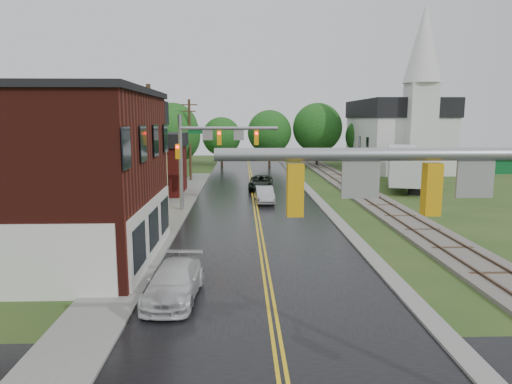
{
  "coord_description": "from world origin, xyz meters",
  "views": [
    {
      "loc": [
        -1.07,
        -6.87,
        6.89
      ],
      "look_at": [
        -0.41,
        14.18,
        3.5
      ],
      "focal_mm": 32.0,
      "sensor_mm": 36.0,
      "label": 1
    }
  ],
  "objects_px": {
    "traffic_signal_far": "(209,145)",
    "tree_left_c": "(116,142)",
    "traffic_signal_near": "(467,215)",
    "tree_left_e": "(174,137)",
    "suv_dark": "(261,183)",
    "utility_pole_b": "(151,154)",
    "utility_pole_c": "(190,139)",
    "sedan_silver": "(265,195)",
    "brick_building": "(2,177)",
    "tree_left_b": "(40,133)",
    "semi_trailer": "(403,164)",
    "church": "(400,127)",
    "pickup_white": "(174,282)"
  },
  "relations": [
    {
      "from": "traffic_signal_far",
      "to": "tree_left_c",
      "type": "distance_m",
      "value": 16.56
    },
    {
      "from": "traffic_signal_near",
      "to": "tree_left_e",
      "type": "relative_size",
      "value": 0.9
    },
    {
      "from": "tree_left_e",
      "to": "traffic_signal_far",
      "type": "bearing_deg",
      "value": -74.11
    },
    {
      "from": "suv_dark",
      "to": "utility_pole_b",
      "type": "bearing_deg",
      "value": -112.44
    },
    {
      "from": "utility_pole_b",
      "to": "utility_pole_c",
      "type": "bearing_deg",
      "value": 90.0
    },
    {
      "from": "tree_left_c",
      "to": "sedan_silver",
      "type": "bearing_deg",
      "value": -33.2
    },
    {
      "from": "utility_pole_b",
      "to": "utility_pole_c",
      "type": "xyz_separation_m",
      "value": [
        0.0,
        22.0,
        0.0
      ]
    },
    {
      "from": "brick_building",
      "to": "sedan_silver",
      "type": "xyz_separation_m",
      "value": [
        13.28,
        15.31,
        -3.48
      ]
    },
    {
      "from": "tree_left_b",
      "to": "tree_left_e",
      "type": "distance_m",
      "value": 16.67
    },
    {
      "from": "traffic_signal_far",
      "to": "tree_left_c",
      "type": "relative_size",
      "value": 0.96
    },
    {
      "from": "traffic_signal_far",
      "to": "semi_trailer",
      "type": "relative_size",
      "value": 0.57
    },
    {
      "from": "church",
      "to": "pickup_white",
      "type": "xyz_separation_m",
      "value": [
        -23.69,
        -43.74,
        -5.17
      ]
    },
    {
      "from": "tree_left_c",
      "to": "semi_trailer",
      "type": "height_order",
      "value": "tree_left_c"
    },
    {
      "from": "utility_pole_c",
      "to": "pickup_white",
      "type": "xyz_separation_m",
      "value": [
        3.11,
        -34.0,
        -4.05
      ]
    },
    {
      "from": "brick_building",
      "to": "tree_left_e",
      "type": "xyz_separation_m",
      "value": [
        3.64,
        30.9,
        0.66
      ]
    },
    {
      "from": "church",
      "to": "semi_trailer",
      "type": "bearing_deg",
      "value": -107.43
    },
    {
      "from": "utility_pole_b",
      "to": "brick_building",
      "type": "bearing_deg",
      "value": -129.07
    },
    {
      "from": "traffic_signal_far",
      "to": "suv_dark",
      "type": "distance_m",
      "value": 11.9
    },
    {
      "from": "suv_dark",
      "to": "utility_pole_c",
      "type": "bearing_deg",
      "value": 142.44
    },
    {
      "from": "tree_left_c",
      "to": "semi_trailer",
      "type": "relative_size",
      "value": 0.59
    },
    {
      "from": "church",
      "to": "utility_pole_b",
      "type": "xyz_separation_m",
      "value": [
        -26.8,
        -31.74,
        -1.11
      ]
    },
    {
      "from": "traffic_signal_far",
      "to": "sedan_silver",
      "type": "xyz_separation_m",
      "value": [
        4.27,
        3.31,
        -4.3
      ]
    },
    {
      "from": "church",
      "to": "semi_trailer",
      "type": "distance_m",
      "value": 16.3
    },
    {
      "from": "utility_pole_c",
      "to": "church",
      "type": "bearing_deg",
      "value": 19.97
    },
    {
      "from": "traffic_signal_far",
      "to": "suv_dark",
      "type": "xyz_separation_m",
      "value": [
        4.27,
        10.25,
        -4.28
      ]
    },
    {
      "from": "church",
      "to": "tree_left_b",
      "type": "relative_size",
      "value": 2.06
    },
    {
      "from": "suv_dark",
      "to": "sedan_silver",
      "type": "xyz_separation_m",
      "value": [
        0.0,
        -6.94,
        -0.02
      ]
    },
    {
      "from": "traffic_signal_far",
      "to": "pickup_white",
      "type": "distance_m",
      "value": 17.54
    },
    {
      "from": "brick_building",
      "to": "utility_pole_c",
      "type": "distance_m",
      "value": 29.56
    },
    {
      "from": "pickup_white",
      "to": "tree_left_e",
      "type": "bearing_deg",
      "value": 101.69
    },
    {
      "from": "tree_left_b",
      "to": "sedan_silver",
      "type": "bearing_deg",
      "value": -4.86
    },
    {
      "from": "church",
      "to": "traffic_signal_near",
      "type": "height_order",
      "value": "church"
    },
    {
      "from": "suv_dark",
      "to": "traffic_signal_far",
      "type": "bearing_deg",
      "value": -108.55
    },
    {
      "from": "church",
      "to": "utility_pole_c",
      "type": "bearing_deg",
      "value": -160.03
    },
    {
      "from": "utility_pole_b",
      "to": "semi_trailer",
      "type": "height_order",
      "value": "utility_pole_b"
    },
    {
      "from": "traffic_signal_near",
      "to": "semi_trailer",
      "type": "height_order",
      "value": "traffic_signal_near"
    },
    {
      "from": "traffic_signal_near",
      "to": "pickup_white",
      "type": "xyz_separation_m",
      "value": [
        -7.17,
        8.0,
        -4.3
      ]
    },
    {
      "from": "utility_pole_b",
      "to": "suv_dark",
      "type": "bearing_deg",
      "value": 63.51
    },
    {
      "from": "tree_left_b",
      "to": "tree_left_e",
      "type": "relative_size",
      "value": 1.19
    },
    {
      "from": "sedan_silver",
      "to": "pickup_white",
      "type": "bearing_deg",
      "value": -104.29
    },
    {
      "from": "semi_trailer",
      "to": "tree_left_b",
      "type": "bearing_deg",
      "value": -168.64
    },
    {
      "from": "traffic_signal_far",
      "to": "tree_left_e",
      "type": "distance_m",
      "value": 19.65
    },
    {
      "from": "utility_pole_b",
      "to": "sedan_silver",
      "type": "relative_size",
      "value": 2.22
    },
    {
      "from": "tree_left_e",
      "to": "pickup_white",
      "type": "height_order",
      "value": "tree_left_e"
    },
    {
      "from": "tree_left_b",
      "to": "pickup_white",
      "type": "xyz_separation_m",
      "value": [
        14.15,
        -21.9,
        -5.05
      ]
    },
    {
      "from": "traffic_signal_near",
      "to": "utility_pole_c",
      "type": "height_order",
      "value": "utility_pole_c"
    },
    {
      "from": "church",
      "to": "tree_left_e",
      "type": "xyz_separation_m",
      "value": [
        -28.85,
        -7.84,
        -1.02
      ]
    },
    {
      "from": "tree_left_e",
      "to": "suv_dark",
      "type": "relative_size",
      "value": 1.64
    },
    {
      "from": "suv_dark",
      "to": "semi_trailer",
      "type": "distance_m",
      "value": 14.58
    },
    {
      "from": "utility_pole_b",
      "to": "tree_left_b",
      "type": "relative_size",
      "value": 0.93
    }
  ]
}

